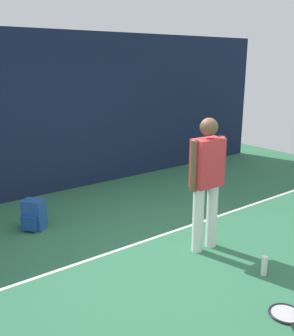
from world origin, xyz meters
TOP-DOWN VIEW (x-y plane):
  - ground_plane at (0.00, 0.00)m, footprint 12.00×12.00m
  - back_fence at (0.00, 3.00)m, footprint 10.00×0.10m
  - court_line at (0.00, 0.35)m, footprint 9.00×0.05m
  - tennis_player at (0.41, -0.28)m, footprint 0.53×0.23m
  - tennis_racket at (0.05, -1.75)m, footprint 0.50×0.60m
  - backpack at (-1.12, 1.62)m, footprint 0.38×0.37m
  - water_bottle at (0.50, -1.15)m, footprint 0.07×0.07m

SIDE VIEW (x-z plane):
  - ground_plane at x=0.00m, z-range 0.00..0.00m
  - court_line at x=0.00m, z-range 0.00..0.00m
  - tennis_racket at x=0.05m, z-range 0.00..0.03m
  - water_bottle at x=0.50m, z-range 0.00..0.23m
  - backpack at x=-1.12m, z-range -0.01..0.43m
  - tennis_player at x=0.41m, z-range 0.12..1.82m
  - back_fence at x=0.00m, z-range 0.00..2.87m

